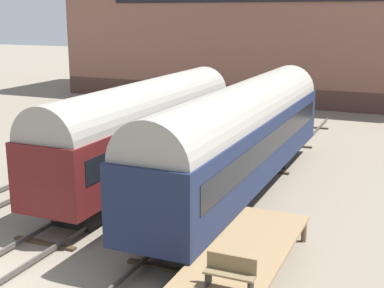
% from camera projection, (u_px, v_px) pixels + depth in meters
% --- Properties ---
extents(train_car_maroon, '(2.95, 15.50, 5.03)m').
position_uv_depth(train_car_maroon, '(145.00, 127.00, 25.55)').
color(train_car_maroon, black).
rests_on(train_car_maroon, ground).
extents(train_car_navy, '(3.01, 18.43, 5.15)m').
position_uv_depth(train_car_navy, '(242.00, 133.00, 23.88)').
color(train_car_navy, black).
rests_on(train_car_navy, ground).
extents(station_platform, '(2.58, 11.40, 0.96)m').
position_uv_depth(station_platform, '(222.00, 281.00, 14.86)').
color(station_platform, '#8C704C').
rests_on(station_platform, ground).
extents(bench, '(1.40, 0.40, 0.91)m').
position_uv_depth(bench, '(230.00, 271.00, 14.23)').
color(bench, brown).
rests_on(bench, station_platform).
extents(warehouse_building, '(39.40, 13.36, 17.50)m').
position_uv_depth(warehouse_building, '(274.00, 6.00, 51.95)').
color(warehouse_building, '#4F342A').
rests_on(warehouse_building, ground).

